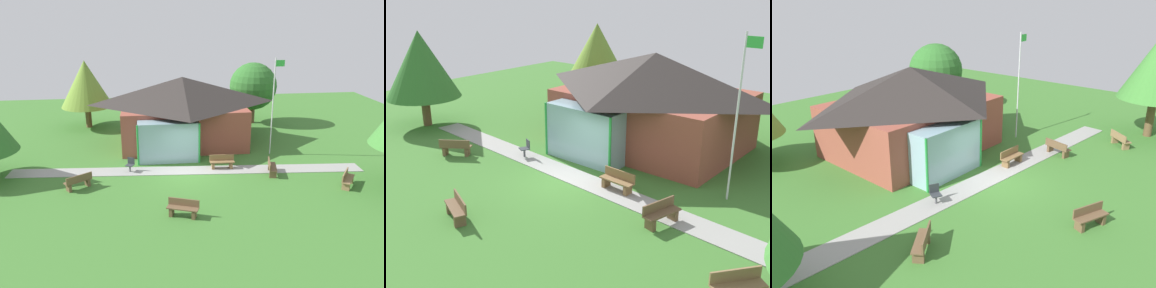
% 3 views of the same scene
% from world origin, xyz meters
% --- Properties ---
extents(ground_plane, '(44.00, 44.00, 0.00)m').
position_xyz_m(ground_plane, '(0.00, 0.00, 0.00)').
color(ground_plane, '#3D752D').
extents(pavilion, '(9.50, 8.21, 4.75)m').
position_xyz_m(pavilion, '(0.20, 6.03, 2.48)').
color(pavilion, brown).
rests_on(pavilion, ground_plane).
extents(footpath, '(21.23, 2.78, 0.03)m').
position_xyz_m(footpath, '(0.00, 0.53, 0.01)').
color(footpath, '#999993').
rests_on(footpath, ground_plane).
extents(flagpole, '(0.64, 0.08, 6.39)m').
position_xyz_m(flagpole, '(5.85, 2.82, 3.49)').
color(flagpole, silver).
rests_on(flagpole, ground_plane).
extents(bench_front_center, '(1.56, 0.94, 0.84)m').
position_xyz_m(bench_front_center, '(-0.80, -4.96, 0.40)').
color(bench_front_center, brown).
rests_on(bench_front_center, ground_plane).
extents(bench_lawn_far_right, '(1.25, 1.46, 0.84)m').
position_xyz_m(bench_lawn_far_right, '(8.48, -2.69, 0.40)').
color(bench_lawn_far_right, olive).
rests_on(bench_lawn_far_right, ground_plane).
extents(bench_rear_near_path, '(1.52, 0.50, 0.84)m').
position_xyz_m(bench_rear_near_path, '(2.13, 0.66, 0.40)').
color(bench_rear_near_path, brown).
rests_on(bench_rear_near_path, ground_plane).
extents(bench_mid_right, '(0.77, 1.56, 0.84)m').
position_xyz_m(bench_mid_right, '(4.88, -0.55, 0.40)').
color(bench_mid_right, brown).
rests_on(bench_mid_right, ground_plane).
extents(bench_mid_left, '(1.48, 1.23, 0.84)m').
position_xyz_m(bench_mid_left, '(-6.14, -1.28, 0.40)').
color(bench_mid_left, brown).
rests_on(bench_mid_left, ground_plane).
extents(patio_chair_west, '(0.58, 0.58, 0.86)m').
position_xyz_m(patio_chair_west, '(-3.41, 0.79, 0.42)').
color(patio_chair_west, '#33383D').
rests_on(patio_chair_west, ground_plane).
extents(tree_behind_pavilion_left, '(4.10, 4.10, 5.45)m').
position_xyz_m(tree_behind_pavilion_left, '(-7.07, 10.80, 3.59)').
color(tree_behind_pavilion_left, brown).
rests_on(tree_behind_pavilion_left, ground_plane).
extents(tree_west_hedge, '(4.19, 4.19, 5.46)m').
position_xyz_m(tree_west_hedge, '(-11.65, 0.59, 3.56)').
color(tree_west_hedge, brown).
rests_on(tree_west_hedge, ground_plane).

